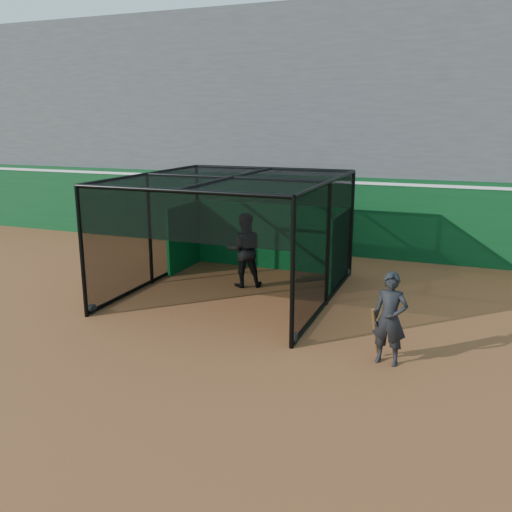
% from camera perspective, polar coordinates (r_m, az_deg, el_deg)
% --- Properties ---
extents(ground, '(120.00, 120.00, 0.00)m').
position_cam_1_polar(ground, '(10.56, -7.72, -9.52)').
color(ground, brown).
rests_on(ground, ground).
extents(outfield_wall, '(50.00, 0.50, 2.50)m').
position_cam_1_polar(outfield_wall, '(17.84, 5.39, 4.57)').
color(outfield_wall, '#0A3C19').
rests_on(outfield_wall, ground).
extents(grandstand, '(50.00, 7.85, 8.95)m').
position_cam_1_polar(grandstand, '(21.26, 8.47, 14.63)').
color(grandstand, '#4C4C4F').
rests_on(grandstand, ground).
extents(batting_cage, '(4.83, 5.51, 2.89)m').
position_cam_1_polar(batting_cage, '(13.27, -2.39, 2.02)').
color(batting_cage, black).
rests_on(batting_cage, ground).
extents(batter, '(1.16, 1.06, 1.93)m').
position_cam_1_polar(batter, '(13.96, -1.25, 0.63)').
color(batter, black).
rests_on(batter, ground).
extents(on_deck_player, '(0.66, 0.48, 1.68)m').
position_cam_1_polar(on_deck_player, '(9.81, 13.90, -6.44)').
color(on_deck_player, black).
rests_on(on_deck_player, ground).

